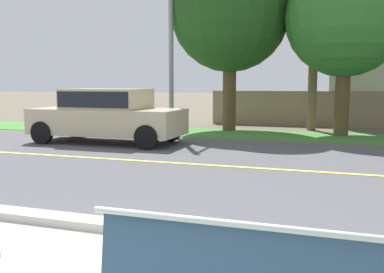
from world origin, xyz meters
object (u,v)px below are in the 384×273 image
at_px(shade_tree_left, 350,7).
at_px(car_beige_far, 107,113).
at_px(shade_tree_far_left, 233,2).
at_px(streetlamp, 173,1).

bearing_deg(shade_tree_left, car_beige_far, -149.28).
distance_m(shade_tree_far_left, shade_tree_left, 3.84).
xyz_separation_m(streetlamp, shade_tree_left, (5.65, 0.75, -0.39)).
bearing_deg(streetlamp, shade_tree_left, 7.57).
relative_size(streetlamp, shade_tree_left, 1.26).
xyz_separation_m(shade_tree_far_left, shade_tree_left, (3.81, -0.32, -0.42)).
height_order(car_beige_far, streetlamp, streetlamp).
relative_size(shade_tree_far_left, shade_tree_left, 1.10).
height_order(car_beige_far, shade_tree_far_left, shade_tree_far_left).
height_order(shade_tree_far_left, shade_tree_left, shade_tree_far_left).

